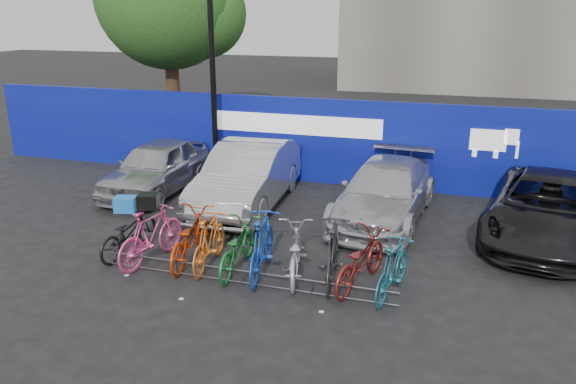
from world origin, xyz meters
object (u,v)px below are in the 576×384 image
at_px(lamppost, 212,65).
at_px(bike_4, 237,247).
at_px(bike_3, 209,241).
at_px(tree, 174,0).
at_px(car_3, 548,208).
at_px(bike_0, 128,233).
at_px(bike_5, 262,246).
at_px(bike_6, 294,253).
at_px(bike_1, 151,235).
at_px(bike_7, 333,253).
at_px(bike_9, 393,269).
at_px(car_0, 156,167).
at_px(car_1, 248,176).
at_px(bike_2, 189,238).
at_px(bike_rack, 242,277).
at_px(car_2, 385,192).
at_px(bike_8, 360,260).

relative_size(lamppost, bike_4, 3.37).
bearing_deg(lamppost, bike_3, -66.97).
bearing_deg(bike_3, tree, -64.62).
distance_m(car_3, bike_0, 8.80).
height_order(bike_5, bike_6, bike_5).
relative_size(bike_1, bike_6, 1.01).
xyz_separation_m(tree, bike_3, (5.90, -10.12, -4.55)).
xyz_separation_m(car_3, bike_6, (-4.64, -3.38, -0.21)).
bearing_deg(bike_7, bike_9, 162.87).
bearing_deg(bike_4, bike_7, 179.71).
relative_size(bike_0, bike_9, 1.04).
height_order(car_0, bike_7, car_0).
bearing_deg(bike_7, car_1, -56.89).
distance_m(car_0, bike_2, 4.78).
bearing_deg(bike_2, bike_rack, 149.47).
height_order(bike_rack, car_0, car_0).
xyz_separation_m(car_2, bike_9, (0.67, -3.75, -0.17)).
bearing_deg(bike_2, bike_3, 165.37).
distance_m(bike_2, bike_3, 0.46).
distance_m(bike_rack, bike_3, 1.09).
bearing_deg(bike_3, bike_0, -6.73).
bearing_deg(car_1, car_2, -1.42).
bearing_deg(bike_rack, bike_7, 21.39).
xyz_separation_m(bike_2, bike_4, (1.03, -0.08, -0.03)).
distance_m(bike_4, bike_8, 2.33).
height_order(tree, bike_5, tree).
bearing_deg(bike_8, bike_1, 17.91).
distance_m(bike_1, bike_3, 1.17).
xyz_separation_m(lamppost, bike_1, (1.16, -5.61, -2.71)).
height_order(car_1, bike_5, car_1).
distance_m(bike_1, bike_7, 3.57).
xyz_separation_m(bike_3, bike_8, (2.90, 0.07, -0.02)).
xyz_separation_m(lamppost, bike_0, (0.51, -5.40, -2.82)).
bearing_deg(tree, lamppost, -52.49).
bearing_deg(lamppost, bike_5, -58.25).
relative_size(car_0, bike_7, 2.14).
bearing_deg(bike_rack, tree, 122.45).
bearing_deg(car_2, bike_1, -131.90).
xyz_separation_m(tree, bike_2, (5.44, -10.05, -4.56)).
height_order(car_2, bike_6, car_2).
distance_m(car_2, bike_5, 4.06).
xyz_separation_m(bike_8, bike_9, (0.60, -0.19, 0.01)).
relative_size(lamppost, bike_0, 3.52).
xyz_separation_m(bike_4, bike_8, (2.33, 0.08, 0.02)).
bearing_deg(bike_2, bike_1, 11.30).
bearing_deg(bike_9, tree, -36.24).
bearing_deg(lamppost, bike_9, -43.85).
distance_m(lamppost, bike_rack, 7.48).
distance_m(lamppost, bike_6, 7.28).
height_order(bike_rack, car_1, car_1).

